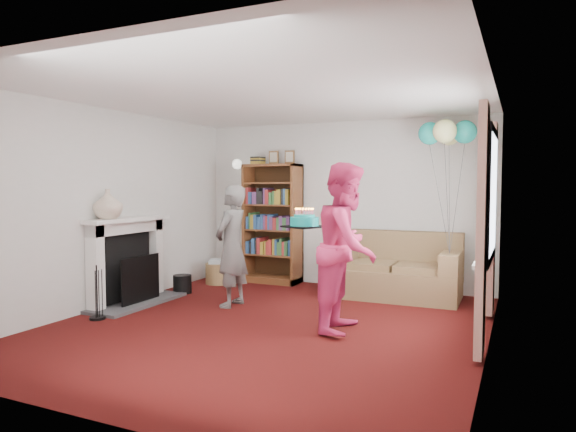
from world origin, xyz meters
The scene contains 16 objects.
ground centered at (0.00, 0.00, 0.00)m, with size 5.00×5.00×0.00m, color black.
wall_back centered at (0.00, 2.51, 1.25)m, with size 4.50×0.02×2.50m, color silver.
wall_left centered at (-2.26, 0.00, 1.25)m, with size 0.02×5.00×2.50m, color silver.
wall_right centered at (2.26, 0.00, 1.25)m, with size 0.02×5.00×2.50m, color silver.
ceiling centered at (0.00, 0.00, 2.50)m, with size 4.50×5.00×0.01m, color white.
fireplace centered at (-2.09, 0.19, 0.51)m, with size 0.55×1.80×1.12m.
window_bay centered at (2.21, 0.60, 1.20)m, with size 0.14×2.02×2.20m.
wall_sconce centered at (-1.75, 2.36, 1.88)m, with size 0.16×0.23×0.16m.
bookcase centered at (-1.06, 2.30, 0.92)m, with size 0.88×0.42×2.08m.
sofa centered at (0.97, 2.07, 0.33)m, with size 1.68×0.89×0.89m.
wicker_basket centered at (-1.78, 1.83, 0.17)m, with size 0.42×0.42×0.38m.
person_striped centered at (-0.83, 0.63, 0.77)m, with size 0.56×0.37×1.54m, color black.
person_magenta centered at (0.84, 0.21, 0.89)m, with size 0.87×0.67×1.78m, color #CF295B.
birthday_cake centered at (0.23, 0.50, 1.12)m, with size 0.40×0.40×0.22m.
balloons centered at (1.60, 2.00, 2.22)m, with size 0.74×0.74×1.71m.
mantel_vase centered at (-2.12, -0.15, 1.31)m, with size 0.35×0.35×0.37m, color beige.
Camera 1 is at (2.51, -4.95, 1.55)m, focal length 32.00 mm.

